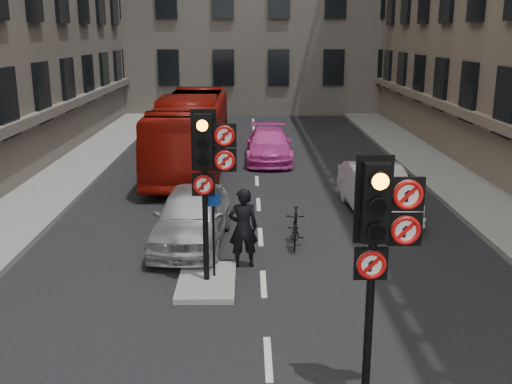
{
  "coord_description": "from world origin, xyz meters",
  "views": [
    {
      "loc": [
        -0.32,
        -6.74,
        5.19
      ],
      "look_at": [
        -0.19,
        2.85,
        2.6
      ],
      "focal_mm": 42.0,
      "sensor_mm": 36.0,
      "label": 1
    }
  ],
  "objects_px": {
    "signal_near": "(380,228)",
    "info_sign": "(213,224)",
    "bus_red": "(191,132)",
    "signal_far": "(208,159)",
    "motorcyclist": "(243,228)",
    "car_silver": "(192,216)",
    "car_pink": "(269,145)",
    "motorcycle": "(295,227)",
    "car_white": "(377,190)"
  },
  "relations": [
    {
      "from": "bus_red",
      "to": "motorcyclist",
      "type": "height_order",
      "value": "bus_red"
    },
    {
      "from": "car_silver",
      "to": "motorcyclist",
      "type": "bearing_deg",
      "value": -45.88
    },
    {
      "from": "car_silver",
      "to": "car_pink",
      "type": "bearing_deg",
      "value": 81.01
    },
    {
      "from": "car_white",
      "to": "motorcyclist",
      "type": "relative_size",
      "value": 2.34
    },
    {
      "from": "car_white",
      "to": "info_sign",
      "type": "distance_m",
      "value": 6.64
    },
    {
      "from": "car_silver",
      "to": "car_pink",
      "type": "xyz_separation_m",
      "value": [
        2.28,
        9.94,
        -0.06
      ]
    },
    {
      "from": "signal_far",
      "to": "motorcyclist",
      "type": "xyz_separation_m",
      "value": [
        0.68,
        1.01,
        -1.78
      ]
    },
    {
      "from": "info_sign",
      "to": "bus_red",
      "type": "bearing_deg",
      "value": 79.29
    },
    {
      "from": "motorcyclist",
      "to": "bus_red",
      "type": "bearing_deg",
      "value": -87.08
    },
    {
      "from": "signal_near",
      "to": "car_pink",
      "type": "xyz_separation_m",
      "value": [
        -0.94,
        16.48,
        -1.93
      ]
    },
    {
      "from": "signal_far",
      "to": "motorcyclist",
      "type": "bearing_deg",
      "value": 55.89
    },
    {
      "from": "motorcycle",
      "to": "motorcyclist",
      "type": "distance_m",
      "value": 1.96
    },
    {
      "from": "signal_far",
      "to": "bus_red",
      "type": "relative_size",
      "value": 0.35
    },
    {
      "from": "car_white",
      "to": "car_silver",
      "type": "bearing_deg",
      "value": -157.19
    },
    {
      "from": "signal_near",
      "to": "car_silver",
      "type": "xyz_separation_m",
      "value": [
        -3.22,
        6.54,
        -1.86
      ]
    },
    {
      "from": "signal_far",
      "to": "motorcyclist",
      "type": "relative_size",
      "value": 1.94
    },
    {
      "from": "car_silver",
      "to": "motorcycle",
      "type": "relative_size",
      "value": 2.77
    },
    {
      "from": "car_white",
      "to": "motorcycle",
      "type": "distance_m",
      "value": 3.69
    },
    {
      "from": "signal_far",
      "to": "info_sign",
      "type": "distance_m",
      "value": 1.42
    },
    {
      "from": "signal_near",
      "to": "info_sign",
      "type": "xyz_separation_m",
      "value": [
        -2.53,
        4.18,
        -1.29
      ]
    },
    {
      "from": "car_pink",
      "to": "motorcycle",
      "type": "bearing_deg",
      "value": -87.59
    },
    {
      "from": "car_white",
      "to": "motorcycle",
      "type": "bearing_deg",
      "value": -137.29
    },
    {
      "from": "car_silver",
      "to": "motorcycle",
      "type": "distance_m",
      "value": 2.61
    },
    {
      "from": "bus_red",
      "to": "motorcycle",
      "type": "bearing_deg",
      "value": -68.85
    },
    {
      "from": "car_silver",
      "to": "info_sign",
      "type": "bearing_deg",
      "value": -70.02
    },
    {
      "from": "car_silver",
      "to": "bus_red",
      "type": "height_order",
      "value": "bus_red"
    },
    {
      "from": "signal_far",
      "to": "bus_red",
      "type": "bearing_deg",
      "value": 97.1
    },
    {
      "from": "car_pink",
      "to": "motorcyclist",
      "type": "distance_m",
      "value": 11.52
    },
    {
      "from": "motorcyclist",
      "to": "motorcycle",
      "type": "bearing_deg",
      "value": -141.37
    },
    {
      "from": "bus_red",
      "to": "info_sign",
      "type": "relative_size",
      "value": 5.66
    },
    {
      "from": "car_white",
      "to": "motorcyclist",
      "type": "xyz_separation_m",
      "value": [
        -3.86,
        -4.03,
        0.21
      ]
    },
    {
      "from": "signal_far",
      "to": "car_white",
      "type": "height_order",
      "value": "signal_far"
    },
    {
      "from": "car_pink",
      "to": "info_sign",
      "type": "xyz_separation_m",
      "value": [
        -1.6,
        -12.3,
        0.64
      ]
    },
    {
      "from": "bus_red",
      "to": "signal_far",
      "type": "bearing_deg",
      "value": -82.8
    },
    {
      "from": "signal_far",
      "to": "car_pink",
      "type": "distance_m",
      "value": 12.76
    },
    {
      "from": "signal_far",
      "to": "car_white",
      "type": "xyz_separation_m",
      "value": [
        4.54,
        5.04,
        -1.99
      ]
    },
    {
      "from": "motorcycle",
      "to": "bus_red",
      "type": "bearing_deg",
      "value": 117.08
    },
    {
      "from": "signal_far",
      "to": "info_sign",
      "type": "relative_size",
      "value": 1.97
    },
    {
      "from": "car_white",
      "to": "bus_red",
      "type": "xyz_separation_m",
      "value": [
        -5.93,
        6.09,
        0.72
      ]
    },
    {
      "from": "car_silver",
      "to": "motorcycle",
      "type": "height_order",
      "value": "car_silver"
    },
    {
      "from": "signal_near",
      "to": "info_sign",
      "type": "distance_m",
      "value": 5.05
    },
    {
      "from": "signal_near",
      "to": "motorcyclist",
      "type": "distance_m",
      "value": 5.61
    },
    {
      "from": "car_white",
      "to": "car_pink",
      "type": "bearing_deg",
      "value": 108.15
    },
    {
      "from": "car_pink",
      "to": "info_sign",
      "type": "distance_m",
      "value": 12.42
    },
    {
      "from": "car_silver",
      "to": "motorcyclist",
      "type": "relative_size",
      "value": 2.3
    },
    {
      "from": "car_pink",
      "to": "signal_far",
      "type": "bearing_deg",
      "value": -96.94
    },
    {
      "from": "car_pink",
      "to": "motorcycle",
      "type": "distance_m",
      "value": 10.08
    },
    {
      "from": "car_pink",
      "to": "bus_red",
      "type": "relative_size",
      "value": 0.44
    },
    {
      "from": "info_sign",
      "to": "car_silver",
      "type": "bearing_deg",
      "value": 87.79
    },
    {
      "from": "car_white",
      "to": "motorcycle",
      "type": "height_order",
      "value": "car_white"
    }
  ]
}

